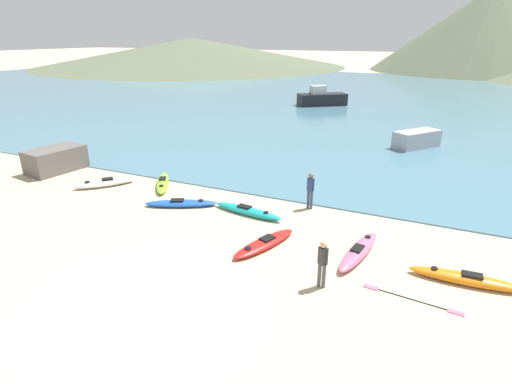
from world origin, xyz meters
TOP-DOWN VIEW (x-y plane):
  - ground_plane at (0.00, 0.00)m, footprint 400.00×400.00m
  - bay_water at (0.00, 43.67)m, footprint 160.00×70.00m
  - far_hill_left at (-51.03, 81.72)m, footprint 75.23×75.23m
  - far_hill_midleft at (14.07, 93.71)m, footprint 46.61×46.61m
  - kayak_on_sand_0 at (1.78, 4.34)m, footprint 1.68×3.04m
  - kayak_on_sand_1 at (4.99, 5.10)m, footprint 1.12×3.24m
  - kayak_on_sand_2 at (0.04, 6.60)m, footprint 3.31×0.99m
  - kayak_on_sand_3 at (-5.37, 7.95)m, footprint 2.19×2.89m
  - kayak_on_sand_4 at (-8.01, 6.72)m, footprint 2.47×2.70m
  - kayak_on_sand_5 at (-3.04, 6.16)m, footprint 3.18×1.98m
  - kayak_on_sand_6 at (8.29, 4.76)m, footprint 3.26×0.69m
  - person_near_foreground at (4.32, 2.76)m, footprint 0.32×0.28m
  - person_near_waterline at (2.24, 8.28)m, footprint 0.33×0.22m
  - moored_boat_1 at (-4.86, 35.43)m, footprint 5.26×4.60m
  - moored_boat_2 at (5.75, 21.01)m, footprint 3.05×3.41m
  - loose_paddle at (6.87, 3.22)m, footprint 2.78×0.46m
  - shoreline_rock at (-12.24, 7.49)m, footprint 2.15×3.19m

SIDE VIEW (x-z plane):
  - ground_plane at x=0.00m, z-range 0.00..0.00m
  - loose_paddle at x=6.87m, z-range 0.00..0.03m
  - bay_water at x=0.00m, z-range 0.00..0.06m
  - kayak_on_sand_0 at x=1.78m, z-range -0.02..0.29m
  - kayak_on_sand_5 at x=-3.04m, z-range -0.02..0.30m
  - kayak_on_sand_2 at x=0.04m, z-range -0.02..0.33m
  - kayak_on_sand_3 at x=-5.37m, z-range -0.02..0.34m
  - kayak_on_sand_6 at x=8.29m, z-range -0.02..0.35m
  - kayak_on_sand_1 at x=4.99m, z-range -0.02..0.36m
  - kayak_on_sand_4 at x=-8.01m, z-range -0.02..0.37m
  - moored_boat_2 at x=5.75m, z-range 0.06..1.18m
  - shoreline_rock at x=-12.24m, z-range 0.00..1.30m
  - moored_boat_1 at x=-4.86m, z-range -0.25..1.82m
  - person_near_foreground at x=4.32m, z-range 0.11..1.68m
  - person_near_waterline at x=2.24m, z-range 0.12..1.75m
  - far_hill_left at x=-51.03m, z-range 0.00..6.65m
  - far_hill_midleft at x=14.07m, z-range 0.00..16.94m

